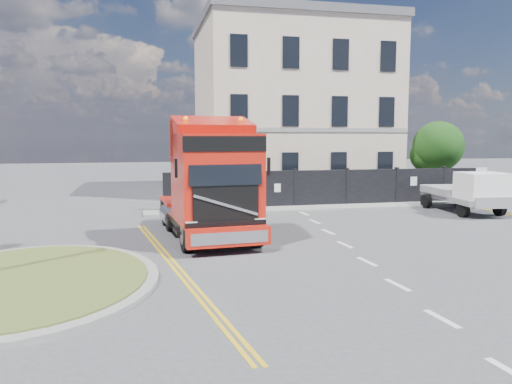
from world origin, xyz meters
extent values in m
plane|color=#424244|center=(0.00, 0.00, 0.00)|extent=(120.00, 120.00, 0.00)
cylinder|color=gray|center=(-7.00, -3.00, 0.06)|extent=(6.80, 6.80, 0.12)
cylinder|color=#3F5421|center=(-7.00, -3.00, 0.14)|extent=(6.20, 6.20, 0.05)
cube|color=black|center=(6.00, 9.00, 1.00)|extent=(18.00, 0.25, 2.00)
cube|color=silver|center=(14.50, 9.00, 1.00)|extent=(2.60, 0.12, 2.00)
cube|color=beige|center=(6.00, 16.50, 5.50)|extent=(12.00, 10.00, 11.00)
cube|color=#535359|center=(6.00, 16.50, 11.25)|extent=(12.30, 10.30, 0.50)
cube|color=beige|center=(3.00, 16.50, 12.00)|extent=(0.80, 0.80, 1.60)
cube|color=beige|center=(9.00, 16.50, 12.00)|extent=(0.80, 0.80, 1.60)
cylinder|color=#382619|center=(14.50, 12.00, 1.20)|extent=(0.24, 0.24, 2.40)
sphere|color=black|center=(14.50, 12.00, 3.20)|extent=(3.20, 3.20, 3.20)
sphere|color=black|center=(14.00, 12.40, 2.60)|extent=(2.20, 2.20, 2.20)
cube|color=gray|center=(6.00, 8.10, 0.06)|extent=(20.00, 1.60, 0.12)
cube|color=black|center=(-1.62, 2.64, 0.83)|extent=(3.25, 7.13, 0.50)
cube|color=red|center=(-1.46, 0.72, 2.37)|extent=(2.97, 3.08, 3.08)
cube|color=red|center=(-1.56, 1.88, 3.63)|extent=(2.82, 1.21, 1.54)
cube|color=black|center=(-1.35, -0.68, 2.81)|extent=(2.42, 0.26, 1.16)
cube|color=red|center=(-1.32, -1.03, 0.61)|extent=(2.77, 0.61, 0.61)
cylinder|color=black|center=(-2.58, -0.25, 0.57)|extent=(0.44, 1.17, 1.14)
cylinder|color=gray|center=(-2.58, -0.25, 0.57)|extent=(0.44, 0.66, 0.63)
cylinder|color=black|center=(-0.21, -0.06, 0.57)|extent=(0.44, 1.17, 1.14)
cylinder|color=gray|center=(-0.21, -0.06, 0.57)|extent=(0.44, 0.66, 0.63)
cylinder|color=black|center=(-2.89, 3.65, 0.57)|extent=(0.44, 1.17, 1.14)
cylinder|color=gray|center=(-2.89, 3.65, 0.57)|extent=(0.44, 0.66, 0.63)
cylinder|color=black|center=(-0.52, 3.84, 0.57)|extent=(0.44, 1.17, 1.14)
cylinder|color=gray|center=(-0.52, 3.84, 0.57)|extent=(0.44, 0.66, 0.63)
cylinder|color=black|center=(-3.00, 4.96, 0.57)|extent=(0.44, 1.17, 1.14)
cylinder|color=gray|center=(-3.00, 4.96, 0.57)|extent=(0.44, 0.66, 0.63)
cylinder|color=black|center=(-0.63, 5.15, 0.57)|extent=(0.44, 1.17, 1.14)
cylinder|color=gray|center=(-0.63, 5.15, 0.57)|extent=(0.44, 0.66, 0.63)
cube|color=gray|center=(11.80, 5.61, 0.74)|extent=(2.55, 5.24, 0.26)
cube|color=white|center=(11.80, 4.04, 1.42)|extent=(2.20, 2.10, 1.37)
cylinder|color=black|center=(10.80, 4.04, 0.37)|extent=(0.26, 0.74, 0.74)
cylinder|color=black|center=(12.80, 4.04, 0.37)|extent=(0.26, 0.74, 0.74)
cylinder|color=black|center=(10.80, 7.19, 0.37)|extent=(0.26, 0.74, 0.74)
cylinder|color=black|center=(12.80, 7.19, 0.37)|extent=(0.26, 0.74, 0.74)
camera|label=1|loc=(-3.96, -16.58, 3.81)|focal=35.00mm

